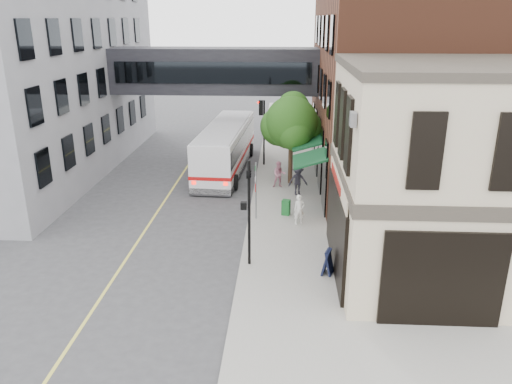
# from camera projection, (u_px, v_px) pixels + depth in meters

# --- Properties ---
(ground) EXTENTS (120.00, 120.00, 0.00)m
(ground) POSITION_uv_depth(u_px,v_px,m) (235.00, 291.00, 19.15)
(ground) COLOR #38383A
(ground) RESTS_ON ground
(sidewalk_main) EXTENTS (4.00, 60.00, 0.15)m
(sidewalk_main) POSITION_uv_depth(u_px,v_px,m) (287.00, 179.00, 32.22)
(sidewalk_main) COLOR gray
(sidewalk_main) RESTS_ON ground
(corner_building) EXTENTS (10.19, 8.12, 8.45)m
(corner_building) POSITION_uv_depth(u_px,v_px,m) (471.00, 175.00, 19.17)
(corner_building) COLOR beige
(corner_building) RESTS_ON ground
(brick_building) EXTENTS (13.76, 18.00, 14.00)m
(brick_building) POSITION_uv_depth(u_px,v_px,m) (420.00, 68.00, 30.45)
(brick_building) COLOR #53291A
(brick_building) RESTS_ON ground
(opposite_building) EXTENTS (14.00, 24.00, 14.00)m
(opposite_building) POSITION_uv_depth(u_px,v_px,m) (0.00, 65.00, 32.81)
(opposite_building) COLOR gray
(opposite_building) RESTS_ON ground
(skyway_bridge) EXTENTS (14.00, 3.18, 3.00)m
(skyway_bridge) POSITION_uv_depth(u_px,v_px,m) (215.00, 71.00, 34.12)
(skyway_bridge) COLOR black
(skyway_bridge) RESTS_ON ground
(traffic_signal_near) EXTENTS (0.44, 0.22, 4.60)m
(traffic_signal_near) POSITION_uv_depth(u_px,v_px,m) (248.00, 200.00, 20.03)
(traffic_signal_near) COLOR black
(traffic_signal_near) RESTS_ON sidewalk_main
(traffic_signal_far) EXTENTS (0.53, 0.28, 4.50)m
(traffic_signal_far) POSITION_uv_depth(u_px,v_px,m) (262.00, 120.00, 34.06)
(traffic_signal_far) COLOR black
(traffic_signal_far) RESTS_ON sidewalk_main
(street_sign_pole) EXTENTS (0.08, 0.75, 3.00)m
(street_sign_pole) POSITION_uv_depth(u_px,v_px,m) (256.00, 186.00, 25.09)
(street_sign_pole) COLOR gray
(street_sign_pole) RESTS_ON sidewalk_main
(street_tree) EXTENTS (3.80, 3.20, 5.60)m
(street_tree) POSITION_uv_depth(u_px,v_px,m) (291.00, 123.00, 30.20)
(street_tree) COLOR #382619
(street_tree) RESTS_ON sidewalk_main
(lane_marking) EXTENTS (0.12, 40.00, 0.01)m
(lane_marking) POSITION_uv_depth(u_px,v_px,m) (166.00, 199.00, 28.84)
(lane_marking) COLOR #D8CC4C
(lane_marking) RESTS_ON ground
(bus) EXTENTS (3.25, 11.48, 3.06)m
(bus) POSITION_uv_depth(u_px,v_px,m) (226.00, 146.00, 33.81)
(bus) COLOR white
(bus) RESTS_ON ground
(pedestrian_a) EXTENTS (0.64, 0.51, 1.53)m
(pedestrian_a) POSITION_uv_depth(u_px,v_px,m) (299.00, 210.00, 24.75)
(pedestrian_a) COLOR white
(pedestrian_a) RESTS_ON sidewalk_main
(pedestrian_b) EXTENTS (0.83, 0.68, 1.60)m
(pedestrian_b) POSITION_uv_depth(u_px,v_px,m) (279.00, 174.00, 30.18)
(pedestrian_b) COLOR #CA8397
(pedestrian_b) RESTS_ON sidewalk_main
(pedestrian_c) EXTENTS (1.24, 0.88, 1.74)m
(pedestrian_c) POSITION_uv_depth(u_px,v_px,m) (298.00, 181.00, 28.83)
(pedestrian_c) COLOR #222029
(pedestrian_c) RESTS_ON sidewalk_main
(newspaper_box) EXTENTS (0.49, 0.46, 0.81)m
(newspaper_box) POSITION_uv_depth(u_px,v_px,m) (286.00, 207.00, 26.04)
(newspaper_box) COLOR #145B22
(newspaper_box) RESTS_ON sidewalk_main
(sandwich_board) EXTENTS (0.55, 0.68, 1.05)m
(sandwich_board) POSITION_uv_depth(u_px,v_px,m) (328.00, 262.00, 19.96)
(sandwich_board) COLOR black
(sandwich_board) RESTS_ON sidewalk_main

